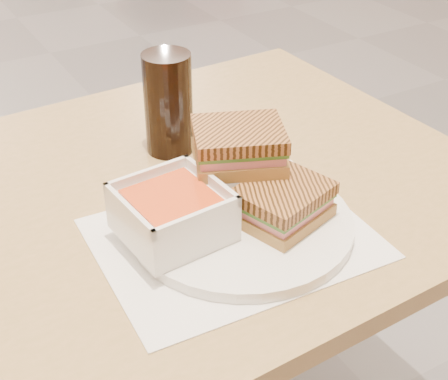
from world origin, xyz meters
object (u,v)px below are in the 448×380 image
soup_bowl (172,214)px  panini_lower (283,203)px  main_table (83,285)px  cola_glass (168,104)px  plate (242,223)px

soup_bowl → panini_lower: (0.13, -0.04, -0.00)m
main_table → soup_bowl: (0.09, -0.11, 0.16)m
soup_bowl → cola_glass: cola_glass is taller
soup_bowl → panini_lower: bearing=-17.5°
plate → cola_glass: 0.25m
plate → soup_bowl: (-0.09, 0.02, 0.04)m
plate → panini_lower: size_ratio=2.17×
plate → cola_glass: (0.01, 0.24, 0.07)m
main_table → soup_bowl: size_ratio=9.37×
main_table → plate: (0.18, -0.13, 0.12)m
main_table → panini_lower: panini_lower is taller
plate → panini_lower: bearing=-30.4°
panini_lower → cola_glass: cola_glass is taller
soup_bowl → panini_lower: soup_bowl is taller
main_table → cola_glass: 0.29m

